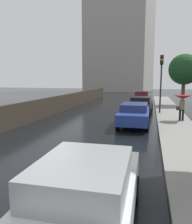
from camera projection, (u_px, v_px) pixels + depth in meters
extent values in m
plane|color=black|center=(41.00, 166.00, 7.50)|extent=(120.00, 120.00, 0.00)
cube|color=silver|center=(86.00, 201.00, 4.10)|extent=(1.78, 4.04, 0.70)
cube|color=gray|center=(83.00, 174.00, 3.84)|extent=(1.54, 2.03, 0.51)
cylinder|color=black|center=(70.00, 182.00, 5.60)|extent=(0.23, 0.63, 0.63)
cylinder|color=black|center=(134.00, 189.00, 5.25)|extent=(0.23, 0.63, 0.63)
cube|color=navy|center=(134.00, 115.00, 13.88)|extent=(1.77, 4.45, 0.64)
cube|color=navy|center=(134.00, 107.00, 13.75)|extent=(1.55, 2.22, 0.43)
cylinder|color=black|center=(124.00, 116.00, 15.52)|extent=(0.22, 0.66, 0.66)
cylinder|color=black|center=(148.00, 117.00, 15.14)|extent=(0.22, 0.66, 0.66)
cylinder|color=black|center=(118.00, 124.00, 12.70)|extent=(0.22, 0.66, 0.66)
cylinder|color=black|center=(147.00, 126.00, 12.32)|extent=(0.22, 0.66, 0.66)
cube|color=maroon|center=(141.00, 98.00, 27.21)|extent=(1.90, 4.61, 0.59)
cube|color=#461C22|center=(141.00, 93.00, 27.26)|extent=(1.59, 1.99, 0.50)
cylinder|color=black|center=(135.00, 99.00, 28.86)|extent=(0.24, 0.66, 0.65)
cylinder|color=black|center=(148.00, 99.00, 28.55)|extent=(0.24, 0.66, 0.65)
cylinder|color=black|center=(134.00, 101.00, 25.95)|extent=(0.24, 0.66, 0.65)
cylinder|color=black|center=(148.00, 101.00, 25.64)|extent=(0.24, 0.66, 0.65)
cube|color=black|center=(141.00, 106.00, 18.97)|extent=(2.00, 4.14, 0.57)
cube|color=black|center=(141.00, 100.00, 18.85)|extent=(1.66, 1.96, 0.50)
cylinder|color=black|center=(133.00, 107.00, 20.52)|extent=(0.26, 0.65, 0.64)
cylinder|color=black|center=(151.00, 108.00, 20.04)|extent=(0.26, 0.65, 0.64)
cylinder|color=black|center=(129.00, 111.00, 17.99)|extent=(0.26, 0.65, 0.64)
cylinder|color=black|center=(150.00, 112.00, 17.52)|extent=(0.26, 0.65, 0.64)
cylinder|color=black|center=(180.00, 115.00, 14.83)|extent=(0.14, 0.14, 0.76)
cylinder|color=black|center=(183.00, 115.00, 14.75)|extent=(0.14, 0.14, 0.76)
cylinder|color=#726651|center=(182.00, 105.00, 14.69)|extent=(0.33, 0.33, 0.59)
sphere|color=tan|center=(182.00, 99.00, 14.63)|extent=(0.21, 0.21, 0.21)
cube|color=#3F2314|center=(178.00, 108.00, 14.84)|extent=(0.22, 0.15, 0.24)
cylinder|color=#4C4C51|center=(182.00, 101.00, 14.65)|extent=(0.02, 0.02, 0.70)
cone|color=maroon|center=(182.00, 97.00, 14.61)|extent=(1.15, 1.15, 0.25)
cylinder|color=black|center=(161.00, 89.00, 18.04)|extent=(0.12, 0.12, 3.88)
cube|color=black|center=(162.00, 60.00, 17.70)|extent=(0.26, 0.26, 0.75)
sphere|color=#360503|center=(162.00, 56.00, 17.50)|extent=(0.17, 0.17, 0.17)
sphere|color=orange|center=(162.00, 60.00, 17.53)|extent=(0.17, 0.17, 0.17)
sphere|color=black|center=(162.00, 63.00, 17.57)|extent=(0.17, 0.17, 0.17)
cylinder|color=#4C3823|center=(183.00, 93.00, 23.44)|extent=(0.36, 0.36, 2.77)
sphere|color=#19421E|center=(184.00, 69.00, 23.07)|extent=(3.17, 3.17, 3.17)
cube|color=#9E9993|center=(120.00, 26.00, 52.36)|extent=(16.22, 13.46, 30.49)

